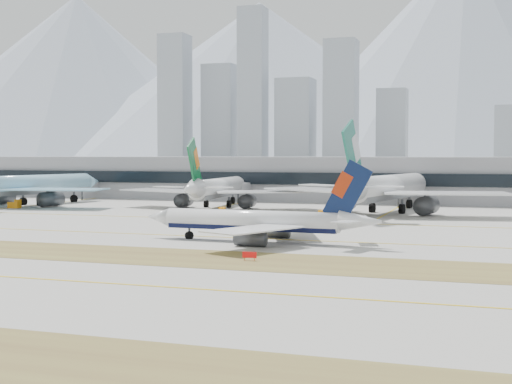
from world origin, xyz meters
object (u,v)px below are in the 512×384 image
(taxiing_airliner, at_px, (260,222))
(widebody_cathay, at_px, (386,189))
(widebody_korean, at_px, (29,186))
(widebody_eva, at_px, (216,189))
(terminal, at_px, (332,178))

(taxiing_airliner, xyz_separation_m, widebody_cathay, (12.72, 70.68, 2.85))
(widebody_korean, relative_size, widebody_eva, 1.07)
(widebody_eva, bearing_deg, widebody_korean, 94.95)
(taxiing_airliner, height_order, widebody_cathay, widebody_cathay)
(terminal, bearing_deg, taxiing_airliner, -83.86)
(taxiing_airliner, distance_m, widebody_cathay, 71.88)
(widebody_korean, xyz_separation_m, widebody_cathay, (109.12, 5.20, 0.53))
(widebody_eva, relative_size, terminal, 0.21)
(taxiing_airliner, bearing_deg, widebody_eva, -61.07)
(widebody_korean, distance_m, widebody_cathay, 109.24)
(widebody_eva, xyz_separation_m, widebody_cathay, (50.58, -4.50, 1.00))
(widebody_korean, height_order, terminal, widebody_korean)
(widebody_eva, bearing_deg, widebody_cathay, -99.54)
(widebody_cathay, distance_m, terminal, 59.94)
(widebody_cathay, height_order, terminal, widebody_cathay)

